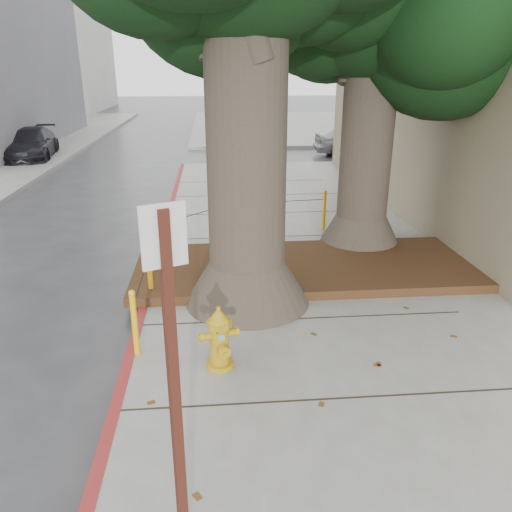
{
  "coord_description": "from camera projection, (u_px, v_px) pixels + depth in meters",
  "views": [
    {
      "loc": [
        -0.81,
        -4.76,
        3.77
      ],
      "look_at": [
        -0.19,
        2.28,
        1.1
      ],
      "focal_mm": 35.0,
      "sensor_mm": 36.0,
      "label": 1
    }
  ],
  "objects": [
    {
      "name": "fire_hydrant",
      "position": [
        219.0,
        338.0,
        6.31
      ],
      "size": [
        0.45,
        0.44,
        0.85
      ],
      "rotation": [
        0.0,
        0.0,
        0.25
      ],
      "color": "#C09213",
      "rests_on": "sidewalk_main"
    },
    {
      "name": "building_far_white",
      "position": [
        23.0,
        22.0,
        43.73
      ],
      "size": [
        12.0,
        18.0,
        15.0
      ],
      "primitive_type": "cube",
      "color": "silver",
      "rests_on": "ground"
    },
    {
      "name": "car_silver",
      "position": [
        358.0,
        140.0,
        22.79
      ],
      "size": [
        4.0,
        1.62,
        1.36
      ],
      "primitive_type": "imported",
      "rotation": [
        0.0,
        0.0,
        1.57
      ],
      "color": "#9E9FA3",
      "rests_on": "ground"
    },
    {
      "name": "ground",
      "position": [
        289.0,
        412.0,
        5.84
      ],
      "size": [
        140.0,
        140.0,
        0.0
      ],
      "primitive_type": "plane",
      "color": "#28282B",
      "rests_on": "ground"
    },
    {
      "name": "planter_bed",
      "position": [
        306.0,
        267.0,
        9.46
      ],
      "size": [
        6.4,
        2.6,
        0.16
      ],
      "primitive_type": "cube",
      "color": "black",
      "rests_on": "sidewalk_main"
    },
    {
      "name": "signpost",
      "position": [
        174.0,
        385.0,
        3.34
      ],
      "size": [
        0.27,
        0.14,
        2.89
      ],
      "rotation": [
        0.0,
        0.0,
        0.41
      ],
      "color": "#471911",
      "rests_on": "sidewalk_main"
    },
    {
      "name": "curb_red",
      "position": [
        143.0,
        314.0,
        7.98
      ],
      "size": [
        0.14,
        26.0,
        0.16
      ],
      "primitive_type": "cube",
      "color": "maroon",
      "rests_on": "ground"
    },
    {
      "name": "car_dark",
      "position": [
        30.0,
        144.0,
        21.57
      ],
      "size": [
        2.48,
        4.83,
        1.34
      ],
      "primitive_type": "imported",
      "rotation": [
        0.0,
        0.0,
        0.13
      ],
      "color": "black",
      "rests_on": "ground"
    },
    {
      "name": "car_red",
      "position": [
        451.0,
        134.0,
        24.77
      ],
      "size": [
        4.3,
        1.9,
        1.37
      ],
      "primitive_type": "imported",
      "rotation": [
        0.0,
        0.0,
        1.68
      ],
      "color": "maroon",
      "rests_on": "ground"
    },
    {
      "name": "sidewalk_far",
      "position": [
        311.0,
        125.0,
        34.25
      ],
      "size": [
        16.0,
        20.0,
        0.15
      ],
      "primitive_type": "cube",
      "color": "slate",
      "rests_on": "ground"
    },
    {
      "name": "bollard_ring",
      "position": [
        212.0,
        240.0,
        9.61
      ],
      "size": [
        3.79,
        5.39,
        0.95
      ],
      "color": "#FDB10E",
      "rests_on": "sidewalk_main"
    },
    {
      "name": "building_side_white",
      "position": [
        491.0,
        55.0,
        29.77
      ],
      "size": [
        10.0,
        10.0,
        9.0
      ],
      "primitive_type": "cube",
      "color": "silver",
      "rests_on": "ground"
    }
  ]
}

